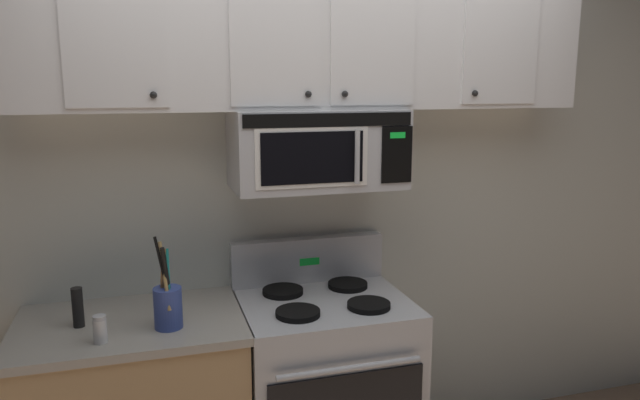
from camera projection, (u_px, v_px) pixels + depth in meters
name	position (u px, v px, depth m)	size (l,w,h in m)	color
back_wall	(303.00, 189.00, 2.97)	(5.20, 0.10, 2.70)	silver
stove_range	(324.00, 388.00, 2.79)	(0.76, 0.69, 1.12)	#B7BABF
over_range_microwave	(317.00, 149.00, 2.69)	(0.76, 0.43, 0.35)	#B7BABF
upper_cabinets	(315.00, 46.00, 2.63)	(2.50, 0.36, 0.55)	silver
utensil_crock_blue	(168.00, 304.00, 2.39)	(0.11, 0.12, 0.38)	#384C9E
salt_shaker	(100.00, 329.00, 2.25)	(0.05, 0.05, 0.11)	white
pepper_mill	(78.00, 307.00, 2.40)	(0.04, 0.04, 0.16)	black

